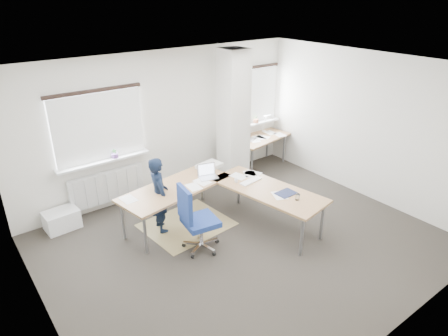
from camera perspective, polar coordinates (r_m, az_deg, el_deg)
ground at (r=6.66m, az=2.91°, el=-10.66°), size 6.00×6.00×0.00m
room_shell at (r=6.27m, az=1.87°, el=5.07°), size 6.04×5.04×2.82m
floor_mat at (r=7.14m, az=-5.35°, el=-8.03°), size 1.51×1.31×0.01m
white_crate at (r=7.48m, az=-22.17°, el=-6.86°), size 0.58×0.42×0.34m
desk_main at (r=6.81m, az=-0.15°, el=-2.96°), size 2.82×2.63×0.96m
desk_side at (r=9.11m, az=5.21°, el=4.18°), size 1.50×0.93×1.22m
task_chair at (r=6.35m, az=-3.69°, el=-9.14°), size 0.63×0.62×1.15m
person at (r=6.75m, az=-9.28°, el=-3.80°), size 0.39×0.53×1.33m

